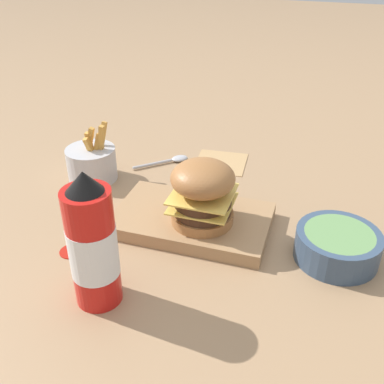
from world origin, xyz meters
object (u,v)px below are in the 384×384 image
ketchup_bottle (93,245)px  side_bowl (337,245)px  burger (203,192)px  fries_basket (92,163)px  spoon (173,160)px  serving_board (192,220)px

ketchup_bottle → side_bowl: ketchup_bottle is taller
burger → fries_basket: 0.33m
fries_basket → spoon: 0.20m
burger → side_bowl: (-0.25, 0.00, -0.06)m
side_bowl → spoon: 0.48m
burger → ketchup_bottle: (0.10, 0.21, 0.01)m
serving_board → side_bowl: side_bowl is taller
fries_basket → spoon: (-0.15, -0.13, -0.03)m
burger → fries_basket: size_ratio=0.91×
fries_basket → serving_board: bearing=157.8°
side_bowl → serving_board: bearing=-3.6°
burger → side_bowl: bearing=179.5°
serving_board → spoon: serving_board is taller
burger → ketchup_bottle: size_ratio=0.54×
burger → side_bowl: 0.25m
fries_basket → burger: bearing=157.0°
serving_board → side_bowl: (-0.27, 0.02, 0.01)m
fries_basket → ketchup_bottle: bearing=119.6°
serving_board → burger: size_ratio=2.42×
fries_basket → side_bowl: fries_basket is taller
serving_board → ketchup_bottle: bearing=70.8°
serving_board → burger: burger is taller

